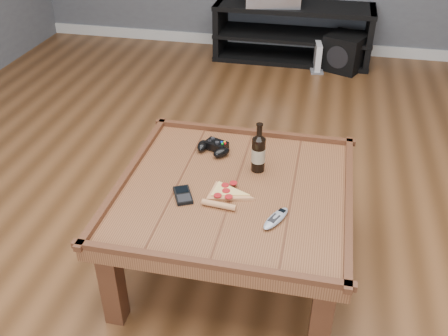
% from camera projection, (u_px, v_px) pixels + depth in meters
% --- Properties ---
extents(ground, '(6.00, 6.00, 0.00)m').
position_uv_depth(ground, '(233.00, 264.00, 2.41)').
color(ground, '#4B2C15').
rests_on(ground, ground).
extents(baseboard, '(5.00, 0.02, 0.10)m').
position_uv_depth(baseboard, '(293.00, 45.00, 4.82)').
color(baseboard, silver).
rests_on(baseboard, ground).
extents(coffee_table, '(1.03, 1.03, 0.48)m').
position_uv_depth(coffee_table, '(234.00, 199.00, 2.19)').
color(coffee_table, '#532D17').
rests_on(coffee_table, ground).
extents(media_console, '(1.40, 0.45, 0.50)m').
position_uv_depth(media_console, '(293.00, 33.00, 4.52)').
color(media_console, black).
rests_on(media_console, ground).
extents(beer_bottle, '(0.06, 0.06, 0.24)m').
position_uv_depth(beer_bottle, '(258.00, 152.00, 2.23)').
color(beer_bottle, black).
rests_on(beer_bottle, coffee_table).
extents(game_controller, '(0.18, 0.16, 0.05)m').
position_uv_depth(game_controller, '(214.00, 147.00, 2.40)').
color(game_controller, black).
rests_on(game_controller, coffee_table).
extents(pizza_slice, '(0.18, 0.27, 0.03)m').
position_uv_depth(pizza_slice, '(225.00, 194.00, 2.11)').
color(pizza_slice, tan).
rests_on(pizza_slice, coffee_table).
extents(smartphone, '(0.11, 0.14, 0.02)m').
position_uv_depth(smartphone, '(183.00, 195.00, 2.11)').
color(smartphone, black).
rests_on(smartphone, coffee_table).
extents(remote_control, '(0.11, 0.17, 0.02)m').
position_uv_depth(remote_control, '(276.00, 218.00, 1.97)').
color(remote_control, gray).
rests_on(remote_control, coffee_table).
extents(subwoofer, '(0.41, 0.41, 0.31)m').
position_uv_depth(subwoofer, '(345.00, 52.00, 4.36)').
color(subwoofer, black).
rests_on(subwoofer, ground).
extents(game_console, '(0.14, 0.21, 0.25)m').
position_uv_depth(game_console, '(317.00, 58.00, 4.35)').
color(game_console, slate).
rests_on(game_console, ground).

